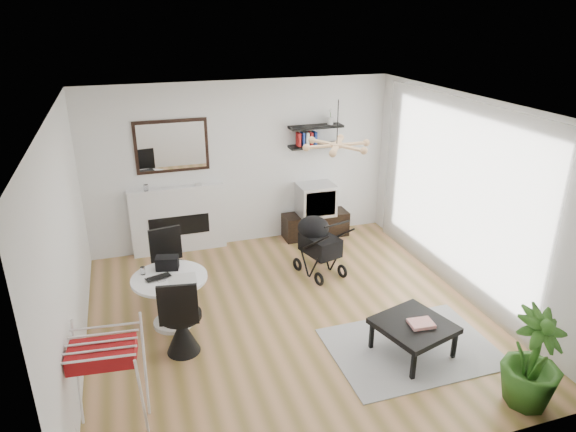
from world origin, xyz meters
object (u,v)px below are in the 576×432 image
object	(u,v)px
crt_tv	(315,199)
tv_console	(315,225)
fireplace	(178,212)
drying_rack	(108,383)
dining_table	(171,293)
potted_plant	(533,359)
stroller	(318,247)
coffee_table	(414,326)

from	to	relation	value
crt_tv	tv_console	bearing A→B (deg)	13.05
fireplace	tv_console	distance (m)	2.37
fireplace	drying_rack	size ratio (longest dim) A/B	2.16
dining_table	potted_plant	distance (m)	4.10
crt_tv	stroller	distance (m)	1.35
tv_console	drying_rack	xyz separation A→B (m)	(-3.40, -3.57, 0.31)
drying_rack	potted_plant	size ratio (longest dim) A/B	0.96
stroller	dining_table	bearing A→B (deg)	-177.33
coffee_table	potted_plant	bearing A→B (deg)	-57.19
crt_tv	coffee_table	bearing A→B (deg)	-91.76
fireplace	coffee_table	bearing A→B (deg)	-58.35
crt_tv	potted_plant	world-z (taller)	potted_plant
tv_console	dining_table	xyz separation A→B (m)	(-2.67, -1.99, 0.23)
crt_tv	dining_table	world-z (taller)	crt_tv
stroller	potted_plant	xyz separation A→B (m)	(1.01, -3.25, 0.11)
fireplace	dining_table	xyz separation A→B (m)	(-0.35, -2.12, -0.24)
tv_console	potted_plant	size ratio (longest dim) A/B	1.09
dining_table	potted_plant	xyz separation A→B (m)	(3.24, -2.51, 0.08)
tv_console	potted_plant	world-z (taller)	potted_plant
tv_console	stroller	size ratio (longest dim) A/B	1.17
potted_plant	fireplace	bearing A→B (deg)	121.92
crt_tv	potted_plant	size ratio (longest dim) A/B	0.59
potted_plant	stroller	bearing A→B (deg)	107.20
tv_console	drying_rack	world-z (taller)	drying_rack
dining_table	coffee_table	xyz separation A→B (m)	(2.55, -1.45, -0.08)
tv_console	crt_tv	size ratio (longest dim) A/B	1.84
crt_tv	potted_plant	xyz separation A→B (m)	(0.58, -4.49, -0.17)
crt_tv	drying_rack	bearing A→B (deg)	-133.51
tv_console	coffee_table	distance (m)	3.44
dining_table	crt_tv	bearing A→B (deg)	36.73
crt_tv	stroller	world-z (taller)	crt_tv
tv_console	crt_tv	bearing A→B (deg)	-166.95
potted_plant	crt_tv	bearing A→B (deg)	97.32
coffee_table	stroller	bearing A→B (deg)	98.38
fireplace	stroller	bearing A→B (deg)	-36.33
drying_rack	coffee_table	distance (m)	3.29
fireplace	coffee_table	distance (m)	4.21
stroller	coffee_table	world-z (taller)	stroller
drying_rack	stroller	world-z (taller)	drying_rack
fireplace	tv_console	world-z (taller)	fireplace
drying_rack	stroller	distance (m)	3.76
fireplace	drying_rack	bearing A→B (deg)	-106.27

